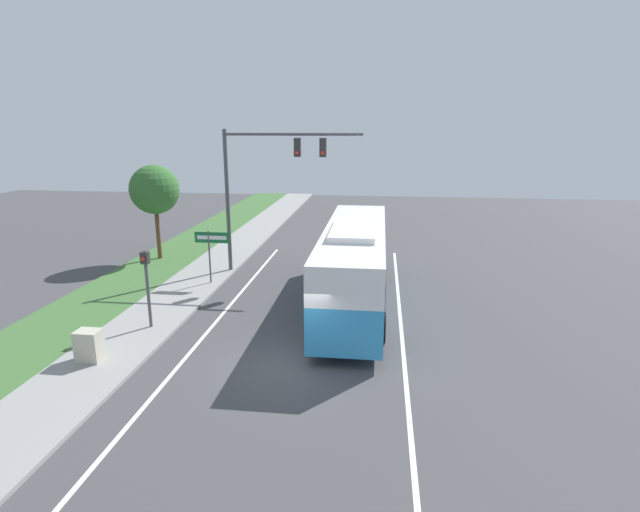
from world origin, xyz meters
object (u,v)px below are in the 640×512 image
at_px(bus, 355,260).
at_px(street_sign, 211,245).
at_px(utility_cabinet, 89,345).
at_px(signal_gantry, 265,172).
at_px(pedestrian_signal, 147,277).

distance_m(bus, street_sign, 7.16).
bearing_deg(utility_cabinet, signal_gantry, 72.23).
bearing_deg(signal_gantry, bus, -41.51).
xyz_separation_m(signal_gantry, pedestrian_signal, (-2.73, -7.81, -3.14)).
bearing_deg(signal_gantry, utility_cabinet, -107.77).
bearing_deg(utility_cabinet, pedestrian_signal, 76.41).
relative_size(bus, street_sign, 4.52).
bearing_deg(pedestrian_signal, signal_gantry, 70.74).
height_order(pedestrian_signal, street_sign, pedestrian_signal).
height_order(bus, utility_cabinet, bus).
bearing_deg(street_sign, bus, -15.43).
xyz_separation_m(pedestrian_signal, utility_cabinet, (-0.70, -2.88, -1.44)).
bearing_deg(bus, street_sign, 164.57).
bearing_deg(bus, utility_cabinet, -141.37).
bearing_deg(bus, signal_gantry, 138.49).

